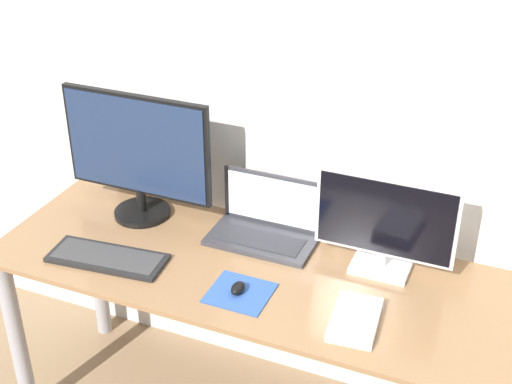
{
  "coord_description": "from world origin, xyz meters",
  "views": [
    {
      "loc": [
        0.79,
        -1.48,
        2.14
      ],
      "look_at": [
        -0.0,
        0.41,
        0.99
      ],
      "focal_mm": 50.0,
      "sensor_mm": 36.0,
      "label": 1
    }
  ],
  "objects_px": {
    "book": "(355,320)",
    "mouse": "(238,288)",
    "monitor_left": "(137,154)",
    "keyboard": "(107,258)",
    "monitor_right": "(385,224)",
    "laptop": "(266,223)"
  },
  "relations": [
    {
      "from": "keyboard",
      "to": "mouse",
      "type": "distance_m",
      "value": 0.49
    },
    {
      "from": "laptop",
      "to": "mouse",
      "type": "bearing_deg",
      "value": -82.65
    },
    {
      "from": "mouse",
      "to": "laptop",
      "type": "bearing_deg",
      "value": 97.35
    },
    {
      "from": "book",
      "to": "keyboard",
      "type": "bearing_deg",
      "value": -179.79
    },
    {
      "from": "monitor_right",
      "to": "book",
      "type": "relative_size",
      "value": 2.02
    },
    {
      "from": "mouse",
      "to": "book",
      "type": "height_order",
      "value": "mouse"
    },
    {
      "from": "keyboard",
      "to": "book",
      "type": "distance_m",
      "value": 0.87
    },
    {
      "from": "keyboard",
      "to": "book",
      "type": "height_order",
      "value": "book"
    },
    {
      "from": "laptop",
      "to": "book",
      "type": "distance_m",
      "value": 0.55
    },
    {
      "from": "monitor_left",
      "to": "mouse",
      "type": "distance_m",
      "value": 0.66
    },
    {
      "from": "keyboard",
      "to": "laptop",
      "type": "bearing_deg",
      "value": 38.41
    },
    {
      "from": "monitor_right",
      "to": "mouse",
      "type": "relative_size",
      "value": 7.13
    },
    {
      "from": "monitor_left",
      "to": "monitor_right",
      "type": "distance_m",
      "value": 0.92
    },
    {
      "from": "monitor_left",
      "to": "laptop",
      "type": "xyz_separation_m",
      "value": [
        0.49,
        0.04,
        -0.2
      ]
    },
    {
      "from": "monitor_right",
      "to": "mouse",
      "type": "height_order",
      "value": "monitor_right"
    },
    {
      "from": "keyboard",
      "to": "mouse",
      "type": "xyz_separation_m",
      "value": [
        0.49,
        0.0,
        0.01
      ]
    },
    {
      "from": "laptop",
      "to": "mouse",
      "type": "distance_m",
      "value": 0.35
    },
    {
      "from": "book",
      "to": "mouse",
      "type": "bearing_deg",
      "value": -179.9
    },
    {
      "from": "monitor_left",
      "to": "mouse",
      "type": "bearing_deg",
      "value": -29.96
    },
    {
      "from": "book",
      "to": "monitor_left",
      "type": "bearing_deg",
      "value": 161.52
    },
    {
      "from": "monitor_right",
      "to": "book",
      "type": "bearing_deg",
      "value": -90.18
    },
    {
      "from": "mouse",
      "to": "monitor_left",
      "type": "bearing_deg",
      "value": 150.04
    }
  ]
}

